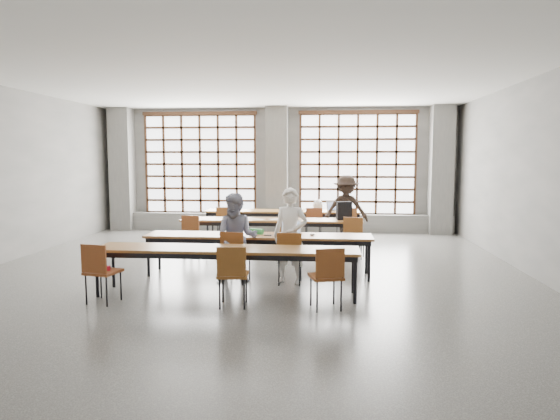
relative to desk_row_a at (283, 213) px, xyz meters
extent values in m
plane|color=#4C4C4A|center=(-0.27, -3.98, -0.66)|extent=(11.00, 11.00, 0.00)
plane|color=silver|center=(-0.27, -3.98, 2.84)|extent=(11.00, 11.00, 0.00)
plane|color=#5C5C59|center=(-0.27, 1.52, 1.09)|extent=(10.00, 0.00, 10.00)
plane|color=#5C5C59|center=(-0.27, -9.48, 1.09)|extent=(10.00, 0.00, 10.00)
plane|color=#5C5C59|center=(4.73, -3.98, 1.09)|extent=(0.00, 11.00, 11.00)
cube|color=#595956|center=(-4.77, 1.24, 1.09)|extent=(0.60, 0.55, 3.50)
cube|color=#595956|center=(-0.27, 1.24, 1.09)|extent=(0.60, 0.55, 3.50)
cube|color=#595956|center=(4.23, 1.24, 1.09)|extent=(0.60, 0.55, 3.50)
cube|color=white|center=(-2.52, 1.50, 1.24)|extent=(3.20, 0.02, 2.80)
cube|color=black|center=(-2.52, 1.42, 1.24)|extent=(3.20, 0.05, 2.80)
cube|color=black|center=(-2.52, 1.42, -0.21)|extent=(3.32, 0.07, 0.10)
cube|color=black|center=(-2.52, 1.42, 2.69)|extent=(3.32, 0.07, 0.10)
cube|color=white|center=(1.98, 1.50, 1.24)|extent=(3.20, 0.02, 2.80)
cube|color=black|center=(1.98, 1.42, 1.24)|extent=(3.20, 0.05, 2.80)
cube|color=black|center=(1.98, 1.42, -0.21)|extent=(3.32, 0.07, 0.10)
cube|color=black|center=(1.98, 1.42, 2.69)|extent=(3.32, 0.07, 0.10)
cube|color=#595956|center=(-0.27, 1.32, -0.41)|extent=(9.80, 0.35, 0.50)
cube|color=brown|center=(0.00, 0.00, 0.05)|extent=(4.00, 0.70, 0.04)
cube|color=black|center=(0.00, 0.00, -0.01)|extent=(3.90, 0.64, 0.08)
cylinder|color=black|center=(-1.92, -0.29, -0.32)|extent=(0.05, 0.05, 0.69)
cylinder|color=black|center=(-1.92, 0.29, -0.32)|extent=(0.05, 0.05, 0.69)
cylinder|color=black|center=(1.92, -0.29, -0.32)|extent=(0.05, 0.05, 0.69)
cylinder|color=black|center=(1.92, 0.29, -0.32)|extent=(0.05, 0.05, 0.69)
cube|color=brown|center=(-0.10, -1.83, 0.05)|extent=(4.00, 0.70, 0.04)
cube|color=black|center=(-0.10, -1.83, -0.01)|extent=(3.90, 0.64, 0.08)
cylinder|color=black|center=(-2.02, -2.12, -0.32)|extent=(0.05, 0.05, 0.69)
cylinder|color=black|center=(-2.02, -1.54, -0.32)|extent=(0.05, 0.05, 0.69)
cylinder|color=black|center=(1.82, -2.12, -0.32)|extent=(0.05, 0.05, 0.69)
cylinder|color=black|center=(1.82, -1.54, -0.32)|extent=(0.05, 0.05, 0.69)
cube|color=brown|center=(-0.08, -4.08, 0.05)|extent=(4.00, 0.70, 0.04)
cube|color=black|center=(-0.08, -4.08, -0.01)|extent=(3.90, 0.64, 0.08)
cylinder|color=black|center=(-2.00, -4.37, -0.32)|extent=(0.05, 0.05, 0.69)
cylinder|color=black|center=(-2.00, -3.79, -0.32)|extent=(0.05, 0.05, 0.69)
cylinder|color=black|center=(1.84, -4.37, -0.32)|extent=(0.05, 0.05, 0.69)
cylinder|color=black|center=(1.84, -3.79, -0.32)|extent=(0.05, 0.05, 0.69)
cube|color=brown|center=(-0.39, -5.42, 0.05)|extent=(4.00, 0.70, 0.04)
cube|color=black|center=(-0.39, -5.42, -0.01)|extent=(3.90, 0.64, 0.08)
cylinder|color=black|center=(-2.31, -5.71, -0.32)|extent=(0.05, 0.05, 0.69)
cylinder|color=black|center=(-2.31, -5.13, -0.32)|extent=(0.05, 0.05, 0.69)
cylinder|color=black|center=(1.53, -5.71, -0.32)|extent=(0.05, 0.05, 0.69)
cylinder|color=black|center=(1.53, -5.13, -0.32)|extent=(0.05, 0.05, 0.69)
cube|color=brown|center=(-1.40, -0.55, -0.21)|extent=(0.46, 0.46, 0.04)
cube|color=brown|center=(-1.38, -0.75, 0.02)|extent=(0.40, 0.07, 0.40)
cylinder|color=black|center=(-1.40, -0.55, -0.44)|extent=(0.02, 0.02, 0.45)
cube|color=brown|center=(0.80, -0.55, -0.21)|extent=(0.47, 0.47, 0.04)
cube|color=brown|center=(0.82, -0.75, 0.02)|extent=(0.40, 0.08, 0.40)
cylinder|color=black|center=(0.80, -0.55, -0.44)|extent=(0.02, 0.02, 0.45)
cube|color=maroon|center=(1.60, -0.55, -0.21)|extent=(0.53, 0.53, 0.04)
cube|color=maroon|center=(1.66, -0.74, 0.02)|extent=(0.39, 0.15, 0.40)
cylinder|color=black|center=(1.60, -0.55, -0.44)|extent=(0.02, 0.02, 0.45)
cube|color=brown|center=(-1.70, -2.38, -0.21)|extent=(0.49, 0.49, 0.04)
cube|color=brown|center=(-1.73, -2.57, 0.02)|extent=(0.40, 0.11, 0.40)
cylinder|color=black|center=(-1.70, -2.38, -0.44)|extent=(0.02, 0.02, 0.45)
cube|color=brown|center=(0.30, -2.38, -0.21)|extent=(0.50, 0.50, 0.04)
cube|color=brown|center=(0.34, -2.57, 0.02)|extent=(0.40, 0.11, 0.40)
cylinder|color=black|center=(0.30, -2.38, -0.44)|extent=(0.02, 0.02, 0.45)
cube|color=brown|center=(1.70, -2.38, -0.21)|extent=(0.50, 0.50, 0.04)
cube|color=brown|center=(1.66, -2.57, 0.02)|extent=(0.40, 0.11, 0.40)
cylinder|color=black|center=(1.70, -2.38, -0.44)|extent=(0.02, 0.02, 0.45)
cube|color=brown|center=(-0.38, -4.63, -0.21)|extent=(0.50, 0.50, 0.04)
cube|color=brown|center=(-0.42, -4.83, 0.02)|extent=(0.40, 0.11, 0.40)
cylinder|color=black|center=(-0.38, -4.63, -0.44)|extent=(0.02, 0.02, 0.45)
cube|color=brown|center=(0.52, -4.63, -0.21)|extent=(0.42, 0.42, 0.04)
cube|color=brown|center=(0.52, -4.83, 0.02)|extent=(0.40, 0.03, 0.40)
cylinder|color=black|center=(0.52, -4.63, -0.44)|extent=(0.02, 0.02, 0.45)
cube|color=brown|center=(-2.09, -5.97, -0.21)|extent=(0.49, 0.49, 0.04)
cube|color=brown|center=(-2.13, -6.16, 0.02)|extent=(0.40, 0.11, 0.40)
cylinder|color=black|center=(-2.09, -5.97, -0.44)|extent=(0.02, 0.02, 0.45)
cube|color=brown|center=(-0.19, -5.97, -0.21)|extent=(0.45, 0.45, 0.04)
cube|color=brown|center=(-0.17, -6.17, 0.02)|extent=(0.40, 0.06, 0.40)
cylinder|color=black|center=(-0.19, -5.97, -0.44)|extent=(0.02, 0.02, 0.45)
cube|color=brown|center=(1.11, -5.97, -0.21)|extent=(0.52, 0.52, 0.04)
cube|color=brown|center=(1.17, -6.16, 0.02)|extent=(0.39, 0.14, 0.40)
cylinder|color=black|center=(1.11, -5.97, -0.44)|extent=(0.02, 0.02, 0.45)
imported|color=white|center=(0.52, -4.58, 0.13)|extent=(0.65, 0.49, 1.59)
imported|color=navy|center=(-0.38, -4.58, 0.08)|extent=(0.75, 0.59, 1.50)
imported|color=black|center=(1.60, -0.50, 0.16)|extent=(1.14, 0.74, 1.66)
cube|color=silver|center=(0.47, -4.03, 0.08)|extent=(0.39, 0.30, 0.02)
cube|color=black|center=(0.47, -4.04, 0.09)|extent=(0.32, 0.21, 0.00)
cube|color=silver|center=(0.48, -3.89, 0.20)|extent=(0.37, 0.11, 0.26)
cube|color=#8AB4EE|center=(0.48, -3.90, 0.17)|extent=(0.31, 0.08, 0.21)
cube|color=#B3B3B8|center=(1.35, 0.05, 0.08)|extent=(0.43, 0.38, 0.02)
cube|color=black|center=(1.35, 0.04, 0.09)|extent=(0.35, 0.28, 0.00)
cube|color=#B3B3B8|center=(1.29, 0.18, 0.20)|extent=(0.36, 0.21, 0.26)
cube|color=#90AFF8|center=(1.30, 0.17, 0.17)|extent=(0.30, 0.17, 0.21)
ellipsoid|color=silver|center=(0.87, -4.10, 0.08)|extent=(0.10, 0.07, 0.04)
cube|color=green|center=(-0.13, -4.00, 0.11)|extent=(0.27, 0.16, 0.09)
cube|color=black|center=(0.10, -4.18, 0.07)|extent=(0.14, 0.07, 0.01)
cube|color=white|center=(-0.40, -1.88, 0.07)|extent=(0.35, 0.30, 0.00)
cube|color=white|center=(0.00, -1.83, 0.07)|extent=(0.36, 0.32, 0.00)
cube|color=black|center=(1.50, -1.78, 0.27)|extent=(0.35, 0.25, 0.40)
ellipsoid|color=silver|center=(0.90, 0.05, 0.21)|extent=(0.27, 0.21, 0.29)
cube|color=#A41427|center=(-2.09, -5.97, -0.16)|extent=(0.22, 0.14, 0.06)
camera|label=1|loc=(1.10, -12.75, 1.42)|focal=32.00mm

